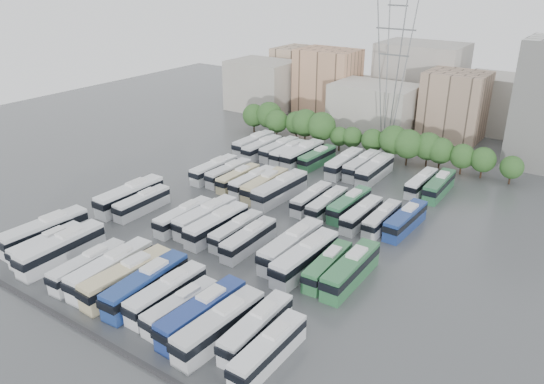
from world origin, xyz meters
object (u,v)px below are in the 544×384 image
Objects in this scene: bus_r1_s8 at (249,239)px; bus_r3_s0 at (254,143)px; bus_r0_s10 at (202,313)px; bus_r2_s8 at (311,198)px; bus_r0_s1 at (47,245)px; bus_r2_s1 at (214,169)px; bus_r1_s12 at (328,266)px; bus_r3_s8 at (362,165)px; bus_r3_s4 at (302,154)px; bus_r3_s13 at (439,185)px; bus_r3_s1 at (262,148)px; bus_r0_s0 at (45,231)px; bus_r2_s4 at (253,181)px; bus_r0_s6 at (127,277)px; bus_r3_s9 at (375,170)px; bus_r2_s6 at (280,189)px; bus_r1_s7 at (236,231)px; bus_r2_s12 at (382,219)px; bus_r2_s2 at (229,173)px; bus_r3_s7 at (344,163)px; bus_r1_s1 at (142,203)px; bus_r1_s13 at (351,269)px; electricity_pylon at (393,66)px; bus_r0_s11 at (220,325)px; bus_r0_s9 at (181,307)px; bus_r1_s11 at (305,257)px; bus_r2_s13 at (405,220)px; bus_r3_s5 at (317,158)px; bus_r2_s3 at (238,178)px; bus_r2_s10 at (349,204)px; bus_r2_s9 at (327,204)px; bus_r0_s7 at (146,284)px; bus_r3_s2 at (279,149)px; bus_r0_s2 at (61,249)px; bus_r0_s8 at (167,293)px; bus_r3_s12 at (421,183)px; bus_r1_s4 at (184,216)px; bus_r0_s4 at (88,266)px; bus_r0_s12 at (257,328)px; bus_r1_s10 at (291,246)px; bus_r1_s0 at (130,196)px; bus_r0_s13 at (269,350)px; bus_r1_s5 at (206,217)px; bus_r2_s11 at (362,214)px.

bus_r3_s0 is (-26.37, 36.74, 0.16)m from bus_r1_s8.
bus_r2_s8 is (-6.73, 36.04, -0.31)m from bus_r0_s10.
bus_r0_s1 is 37.26m from bus_r2_s1.
bus_r1_s12 is 39.84m from bus_r3_s8.
bus_r3_s4 is 29.65m from bus_r3_s13.
bus_r0_s10 is 60.93m from bus_r3_s1.
bus_r2_s4 is (13.41, 34.72, -0.33)m from bus_r0_s0.
bus_r0_s6 reaches higher than bus_r1_s12.
bus_r2_s6 is at bearing -118.47° from bus_r3_s9.
bus_r2_s6 is at bearing 64.85° from bus_r0_s1.
bus_r1_s7 is 23.58m from bus_r2_s12.
bus_r3_s0 is at bearing 143.92° from bus_r2_s8.
bus_r2_s2 is 0.95× the size of bus_r3_s1.
bus_r2_s6 reaches higher than bus_r3_s7.
bus_r1_s1 is 39.44m from bus_r1_s13.
bus_r1_s1 is at bearing -130.44° from bus_r2_s6.
bus_r0_s6 is (-3.47, -74.24, -16.61)m from electricity_pylon.
bus_r0_s11 reaches higher than bus_r1_s13.
bus_r1_s11 reaches higher than bus_r0_s9.
bus_r3_s5 is (-26.58, 17.57, -0.07)m from bus_r2_s13.
bus_r3_s8 is at bearing 3.71° from bus_r3_s0.
bus_r0_s6 is 1.23× the size of bus_r2_s3.
bus_r2_s10 is (12.98, 37.25, -0.27)m from bus_r0_s6.
bus_r0_s1 reaches higher than bus_r2_s9.
bus_r2_s3 is (-13.37, 35.87, -0.36)m from bus_r0_s7.
electricity_pylon is 2.53× the size of bus_r0_s7.
bus_r0_s1 reaches higher than bus_r1_s8.
bus_r2_s2 reaches higher than bus_r1_s12.
bus_r3_s2 is 0.91× the size of bus_r3_s9.
bus_r2_s13 is at bearing 1.74° from bus_r2_s3.
bus_r1_s13 is 1.18× the size of bus_r2_s3.
bus_r1_s8 is at bearing 72.85° from bus_r0_s6.
bus_r2_s10 is (26.51, 37.53, -0.29)m from bus_r0_s2.
bus_r0_s8 is 24.19m from bus_r1_s13.
bus_r2_s2 is 1.02× the size of bus_r3_s12.
bus_r0_s1 is at bearing -118.23° from bus_r1_s4.
bus_r0_s4 is 1.02× the size of bus_r1_s4.
bus_r3_s9 reaches higher than bus_r0_s12.
bus_r2_s8 is at bearing 111.60° from bus_r1_s10.
bus_r3_s1 reaches higher than bus_r3_s5.
bus_r1_s0 is 1.19× the size of bus_r1_s4.
bus_r3_s13 is at bearing 86.07° from bus_r0_s11.
bus_r1_s1 is 1.03× the size of bus_r2_s3.
bus_r3_s9 is at bearing 103.24° from bus_r0_s13.
bus_r3_s2 is at bearing 99.63° from bus_r1_s4.
bus_r0_s8 is at bearing -77.01° from bus_r3_s5.
electricity_pylon is at bearing 69.68° from bus_r1_s1.
bus_r1_s5 is at bearing -105.41° from bus_r3_s8.
bus_r2_s4 is (-9.95, 35.89, -0.27)m from bus_r0_s7.
bus_r1_s10 is 1.20× the size of bus_r2_s11.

